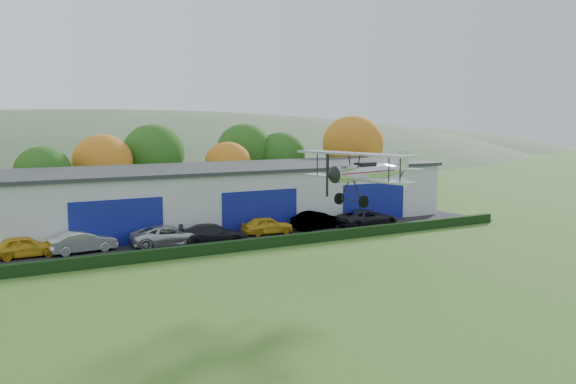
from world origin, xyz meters
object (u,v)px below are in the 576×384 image
car_3 (213,234)px  biplane (366,171)px  hangar (231,194)px  car_6 (367,218)px  car_5 (316,220)px  car_4 (267,225)px  car_0 (25,247)px  car_2 (169,235)px  car_1 (83,242)px

car_3 → biplane: 14.51m
hangar → biplane: bearing=-90.6°
car_6 → car_5: bearing=73.5°
car_3 → car_4: size_ratio=1.22×
car_0 → car_5: bearing=-92.1°
car_2 → biplane: bearing=-144.1°
car_0 → car_4: car_0 is taller
car_1 → biplane: biplane is taller
hangar → car_6: size_ratio=7.17×
biplane → car_0: bearing=130.3°
car_0 → car_4: size_ratio=1.03×
car_4 → car_1: bearing=93.1°
car_2 → car_3: bearing=-103.2°
car_3 → biplane: biplane is taller
hangar → car_4: 7.38m
car_6 → biplane: bearing=143.6°
car_0 → car_1: bearing=-96.1°
car_2 → car_5: car_2 is taller
car_0 → car_6: (27.93, -1.85, 0.03)m
biplane → car_3: bearing=101.2°
car_2 → car_3: (3.23, -0.99, -0.02)m
car_1 → car_3: size_ratio=0.89×
biplane → car_4: bearing=77.4°
car_6 → car_3: bearing=91.9°
car_1 → car_5: car_1 is taller
hangar → car_5: hangar is taller
car_3 → car_6: (14.79, 0.22, 0.02)m
car_2 → car_5: 13.58m
car_2 → car_4: car_2 is taller
car_2 → car_3: 3.37m
car_3 → biplane: bearing=-138.8°
car_5 → car_6: size_ratio=0.83×
car_5 → car_3: bearing=87.9°
hangar → car_6: bearing=-41.9°
car_1 → car_4: bearing=-97.7°
hangar → car_5: 8.80m
car_1 → car_3: bearing=-107.5°
car_0 → biplane: bearing=-129.3°
hangar → biplane: biplane is taller
car_3 → car_5: size_ratio=1.12×
car_0 → car_4: (18.59, -0.54, -0.02)m
car_2 → car_3: size_ratio=1.07×
hangar → car_1: bearing=-154.8°
car_2 → car_6: size_ratio=1.00×
car_2 → car_6: 18.03m
car_0 → car_3: car_3 is taller
car_5 → biplane: bearing=148.7°
car_0 → biplane: 23.97m
car_0 → car_1: car_1 is taller
car_2 → car_4: size_ratio=1.31×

